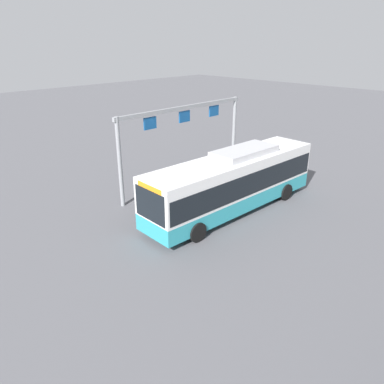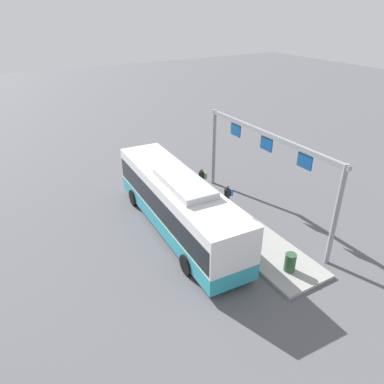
{
  "view_description": "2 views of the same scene",
  "coord_description": "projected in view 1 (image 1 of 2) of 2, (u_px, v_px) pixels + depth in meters",
  "views": [
    {
      "loc": [
        15.1,
        11.76,
        9.05
      ],
      "look_at": [
        2.04,
        -1.17,
        1.37
      ],
      "focal_mm": 34.5,
      "sensor_mm": 36.0,
      "label": 1
    },
    {
      "loc": [
        -15.03,
        7.83,
        11.25
      ],
      "look_at": [
        1.43,
        -1.73,
        1.29
      ],
      "focal_mm": 33.93,
      "sensor_mm": 36.0,
      "label": 2
    }
  ],
  "objects": [
    {
      "name": "person_boarding",
      "position": [
        152.0,
        202.0,
        19.83
      ],
      "size": [
        0.36,
        0.53,
        1.67
      ],
      "rotation": [
        0.0,
        0.0,
        1.62
      ],
      "color": "#476B4C",
      "rests_on": "ground"
    },
    {
      "name": "trash_bin",
      "position": [
        253.0,
        166.0,
        26.39
      ],
      "size": [
        0.52,
        0.52,
        0.9
      ],
      "primitive_type": "cylinder",
      "color": "#2D5133",
      "rests_on": "platform_curb"
    },
    {
      "name": "ground_plane",
      "position": [
        232.0,
        210.0,
        21.02
      ],
      "size": [
        120.0,
        120.0,
        0.0
      ],
      "primitive_type": "plane",
      "color": "#56565B"
    },
    {
      "name": "platform_sign_gantry",
      "position": [
        185.0,
        127.0,
        23.44
      ],
      "size": [
        10.53,
        0.24,
        5.2
      ],
      "color": "gray",
      "rests_on": "ground"
    },
    {
      "name": "bus_main",
      "position": [
        233.0,
        180.0,
        20.33
      ],
      "size": [
        11.47,
        3.08,
        3.46
      ],
      "rotation": [
        0.0,
        0.0,
        -0.05
      ],
      "color": "teal",
      "rests_on": "ground"
    },
    {
      "name": "person_waiting_near",
      "position": [
        147.0,
        194.0,
        20.83
      ],
      "size": [
        0.5,
        0.6,
        1.67
      ],
      "rotation": [
        0.0,
        0.0,
        1.15
      ],
      "color": "black",
      "rests_on": "ground"
    },
    {
      "name": "person_waiting_mid",
      "position": [
        187.0,
        179.0,
        22.71
      ],
      "size": [
        0.34,
        0.52,
        1.67
      ],
      "rotation": [
        0.0,
        0.0,
        1.58
      ],
      "color": "maroon",
      "rests_on": "platform_curb"
    },
    {
      "name": "platform_curb",
      "position": [
        218.0,
        185.0,
        24.31
      ],
      "size": [
        10.0,
        2.8,
        0.16
      ],
      "primitive_type": "cube",
      "color": "#9E9E99",
      "rests_on": "ground"
    }
  ]
}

